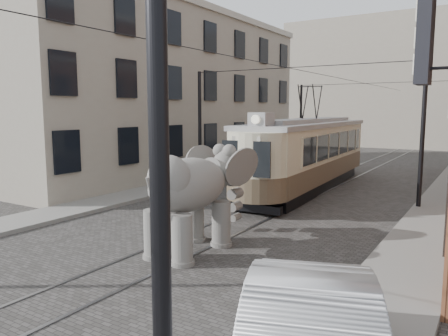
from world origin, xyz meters
The scene contains 9 objects.
ground centered at (0.00, 0.00, 0.00)m, with size 120.00×120.00×0.00m, color #423F3D.
tram_rails centered at (0.00, 0.00, 0.01)m, with size 1.54×80.00×0.02m, color slate, non-canonical shape.
sidewalk_right centered at (6.00, 0.00, 0.07)m, with size 2.00×60.00×0.15m, color slate.
sidewalk_left centered at (-6.50, 0.00, 0.07)m, with size 2.00×60.00×0.15m, color slate.
stucco_building centered at (-11.00, 10.00, 5.00)m, with size 7.00×24.00×10.00m, color gray.
distant_block centered at (0.00, 40.00, 7.00)m, with size 28.00×10.00×14.00m, color gray.
catenary centered at (-0.20, 5.00, 3.00)m, with size 11.00×30.20×6.00m, color black, non-canonical shape.
tram centered at (-0.38, 8.21, 2.62)m, with size 2.73×13.21×5.24m, color beige, non-canonical shape.
elephant centered at (0.44, -3.17, 1.50)m, with size 2.70×4.89×3.00m, color #64625D, non-canonical shape.
Camera 1 is at (7.64, -12.87, 4.02)m, focal length 34.94 mm.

